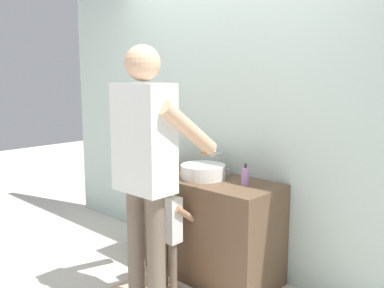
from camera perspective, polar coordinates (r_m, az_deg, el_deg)
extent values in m
plane|color=silver|center=(3.42, -1.80, -18.71)|extent=(14.00, 14.00, 0.00)
cube|color=silver|center=(3.50, 5.26, 5.03)|extent=(4.40, 0.08, 2.70)
cube|color=brown|center=(3.46, 1.72, -11.12)|extent=(1.25, 0.54, 0.80)
cylinder|color=white|center=(3.32, 1.53, -3.81)|extent=(0.36, 0.36, 0.11)
cylinder|color=silver|center=(3.31, 1.53, -3.72)|extent=(0.30, 0.30, 0.09)
cylinder|color=#B7BABF|center=(3.48, 4.04, -2.61)|extent=(0.03, 0.03, 0.18)
cylinder|color=#B7BABF|center=(3.42, 3.43, -1.45)|extent=(0.02, 0.12, 0.02)
cylinder|color=#B7BABF|center=(3.54, 3.15, -3.49)|extent=(0.04, 0.04, 0.05)
cylinder|color=#B7BABF|center=(3.45, 4.94, -3.83)|extent=(0.04, 0.04, 0.05)
cylinder|color=#D86666|center=(3.53, -2.85, -3.13)|extent=(0.07, 0.07, 0.09)
cylinder|color=green|center=(3.54, -2.95, -2.25)|extent=(0.02, 0.02, 0.17)
cube|color=white|center=(3.52, -2.96, -0.73)|extent=(0.01, 0.02, 0.02)
cylinder|color=#B27FC6|center=(3.14, 7.34, -4.46)|extent=(0.06, 0.06, 0.13)
cylinder|color=#2D2D2D|center=(3.12, 7.37, -2.98)|extent=(0.02, 0.02, 0.03)
cylinder|color=#6B5B4C|center=(3.30, -3.85, -16.05)|extent=(0.06, 0.06, 0.39)
cylinder|color=#6B5B4C|center=(3.24, -2.61, -16.57)|extent=(0.06, 0.06, 0.39)
cube|color=white|center=(3.13, -3.30, -10.24)|extent=(0.20, 0.11, 0.34)
sphere|color=#A87A5B|center=(3.06, -3.34, -6.06)|extent=(0.11, 0.11, 0.11)
cylinder|color=#A87A5B|center=(3.25, -3.48, -8.92)|extent=(0.05, 0.24, 0.19)
cylinder|color=#A87A5B|center=(3.11, -0.70, -9.78)|extent=(0.05, 0.24, 0.19)
cylinder|color=#6B5B4C|center=(3.06, -7.68, -13.64)|extent=(0.13, 0.13, 0.84)
cylinder|color=#6B5B4C|center=(2.92, -4.97, -14.80)|extent=(0.13, 0.13, 0.84)
cube|color=white|center=(2.77, -6.64, 0.81)|extent=(0.42, 0.24, 0.73)
sphere|color=#D8A884|center=(2.74, -6.84, 11.03)|extent=(0.24, 0.24, 0.24)
cylinder|color=#D8A884|center=(3.06, -6.75, 2.80)|extent=(0.10, 0.51, 0.40)
cylinder|color=#D8A884|center=(2.73, -0.47, 2.08)|extent=(0.10, 0.51, 0.40)
cylinder|color=orange|center=(2.90, 2.13, -1.32)|extent=(0.01, 0.14, 0.03)
cube|color=white|center=(2.95, 3.08, -0.90)|extent=(0.01, 0.02, 0.02)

